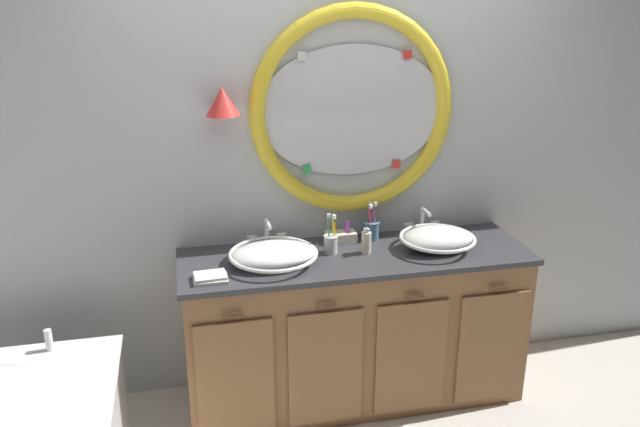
# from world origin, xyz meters

# --- Properties ---
(ground_plane) EXTENTS (14.00, 14.00, 0.00)m
(ground_plane) POSITION_xyz_m (0.00, 0.00, 0.00)
(ground_plane) COLOR silver
(back_wall_assembly) EXTENTS (6.40, 0.26, 2.60)m
(back_wall_assembly) POSITION_xyz_m (0.01, 0.58, 1.33)
(back_wall_assembly) COLOR silver
(back_wall_assembly) RESTS_ON ground_plane
(vanity_counter) EXTENTS (1.86, 0.60, 0.87)m
(vanity_counter) POSITION_xyz_m (0.08, 0.27, 0.44)
(vanity_counter) COLOR olive
(vanity_counter) RESTS_ON ground_plane
(sink_basin_left) EXTENTS (0.46, 0.46, 0.10)m
(sink_basin_left) POSITION_xyz_m (-0.36, 0.24, 0.92)
(sink_basin_left) COLOR white
(sink_basin_left) RESTS_ON vanity_counter
(sink_basin_right) EXTENTS (0.41, 0.41, 0.12)m
(sink_basin_right) POSITION_xyz_m (0.53, 0.24, 0.93)
(sink_basin_right) COLOR white
(sink_basin_right) RESTS_ON vanity_counter
(faucet_set_left) EXTENTS (0.22, 0.15, 0.17)m
(faucet_set_left) POSITION_xyz_m (-0.36, 0.46, 0.94)
(faucet_set_left) COLOR silver
(faucet_set_left) RESTS_ON vanity_counter
(faucet_set_right) EXTENTS (0.21, 0.13, 0.16)m
(faucet_set_right) POSITION_xyz_m (0.53, 0.47, 0.94)
(faucet_set_right) COLOR silver
(faucet_set_right) RESTS_ON vanity_counter
(toothbrush_holder_left) EXTENTS (0.08, 0.08, 0.22)m
(toothbrush_holder_left) POSITION_xyz_m (-0.04, 0.32, 0.93)
(toothbrush_holder_left) COLOR silver
(toothbrush_holder_left) RESTS_ON vanity_counter
(toothbrush_holder_right) EXTENTS (0.09, 0.09, 0.22)m
(toothbrush_holder_right) POSITION_xyz_m (0.22, 0.46, 0.93)
(toothbrush_holder_right) COLOR slate
(toothbrush_holder_right) RESTS_ON vanity_counter
(soap_dispenser) EXTENTS (0.05, 0.06, 0.15)m
(soap_dispenser) POSITION_xyz_m (0.14, 0.27, 0.94)
(soap_dispenser) COLOR #EFE5C6
(soap_dispenser) RESTS_ON vanity_counter
(folded_hand_towel) EXTENTS (0.16, 0.13, 0.03)m
(folded_hand_towel) POSITION_xyz_m (-0.69, 0.11, 0.89)
(folded_hand_towel) COLOR white
(folded_hand_towel) RESTS_ON vanity_counter
(toiletry_basket) EXTENTS (0.17, 0.10, 0.11)m
(toiletry_basket) POSITION_xyz_m (0.05, 0.46, 0.90)
(toiletry_basket) COLOR beige
(toiletry_basket) RESTS_ON vanity_counter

